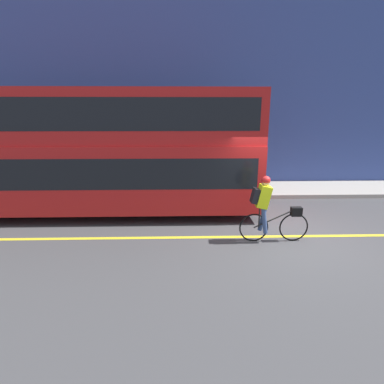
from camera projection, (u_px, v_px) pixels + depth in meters
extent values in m
plane|color=#424244|center=(283.00, 237.00, 7.77)|extent=(80.00, 80.00, 0.00)
cube|color=yellow|center=(282.00, 236.00, 7.81)|extent=(50.00, 0.14, 0.01)
cube|color=#A8A399|center=(246.00, 189.00, 12.32)|extent=(60.00, 2.39, 0.15)
cube|color=#33478C|center=(245.00, 75.00, 12.45)|extent=(60.00, 0.30, 9.29)
cylinder|color=black|center=(186.00, 198.00, 9.61)|extent=(0.96, 0.30, 0.96)
cube|color=#B21919|center=(71.00, 175.00, 9.31)|extent=(11.56, 2.41, 1.96)
cube|color=black|center=(70.00, 167.00, 9.25)|extent=(11.10, 2.43, 0.86)
cube|color=#B21919|center=(65.00, 117.00, 8.86)|extent=(11.56, 2.31, 1.54)
cube|color=black|center=(65.00, 114.00, 8.84)|extent=(11.10, 2.33, 0.86)
torus|color=black|center=(294.00, 227.00, 7.46)|extent=(0.73, 0.04, 0.73)
torus|color=black|center=(254.00, 228.00, 7.44)|extent=(0.73, 0.04, 0.73)
cylinder|color=black|center=(274.00, 219.00, 7.39)|extent=(1.02, 0.03, 0.50)
cylinder|color=black|center=(259.00, 217.00, 7.37)|extent=(0.03, 0.03, 0.54)
cube|color=black|center=(296.00, 212.00, 7.36)|extent=(0.26, 0.16, 0.22)
cube|color=#D8EA19|center=(263.00, 196.00, 7.24)|extent=(0.37, 0.32, 0.58)
cube|color=black|center=(255.00, 196.00, 7.22)|extent=(0.21, 0.26, 0.38)
cylinder|color=#384C7A|center=(262.00, 218.00, 7.48)|extent=(0.22, 0.11, 0.65)
cylinder|color=#384C7A|center=(264.00, 221.00, 7.30)|extent=(0.20, 0.11, 0.65)
sphere|color=tan|center=(266.00, 182.00, 7.14)|extent=(0.19, 0.19, 0.19)
sphere|color=red|center=(266.00, 180.00, 7.13)|extent=(0.21, 0.21, 0.21)
cylinder|color=#194C23|center=(180.00, 177.00, 11.99)|extent=(0.44, 0.44, 0.96)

